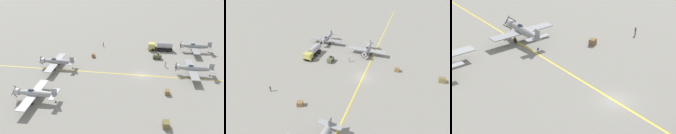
% 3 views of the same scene
% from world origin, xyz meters
% --- Properties ---
extents(ground_plane, '(400.00, 400.00, 0.00)m').
position_xyz_m(ground_plane, '(0.00, 0.00, 0.00)').
color(ground_plane, gray).
extents(taxiway_stripe, '(0.30, 160.00, 0.01)m').
position_xyz_m(taxiway_stripe, '(0.00, 0.00, 0.00)').
color(taxiway_stripe, yellow).
rests_on(taxiway_stripe, ground).
extents(airplane_near_right, '(12.00, 9.98, 3.79)m').
position_xyz_m(airplane_near_right, '(18.30, -17.04, 2.01)').
color(airplane_near_right, gray).
rests_on(airplane_near_right, ground).
extents(airplane_near_center, '(12.00, 9.98, 3.65)m').
position_xyz_m(airplane_near_center, '(2.13, -13.65, 2.01)').
color(airplane_near_center, gray).
rests_on(airplane_near_center, ground).
extents(fuel_tanker, '(2.67, 8.00, 2.98)m').
position_xyz_m(fuel_tanker, '(18.10, -5.87, 1.51)').
color(fuel_tanker, black).
rests_on(fuel_tanker, ground).
extents(tow_tractor, '(1.57, 2.60, 1.79)m').
position_xyz_m(tow_tractor, '(11.30, -4.63, 0.79)').
color(tow_tractor, '#515638').
rests_on(tow_tractor, ground).
extents(ground_crew_walking, '(0.35, 0.35, 1.62)m').
position_xyz_m(ground_crew_walking, '(18.70, 13.67, 0.89)').
color(ground_crew_walking, '#515638').
rests_on(ground_crew_walking, ground).
extents(ground_crew_inspecting, '(0.40, 0.40, 1.83)m').
position_xyz_m(ground_crew_inspecting, '(5.98, -6.73, 1.00)').
color(ground_crew_inspecting, tan).
rests_on(ground_crew_inspecting, ground).
extents(supply_crate_by_tanker, '(1.30, 1.09, 1.06)m').
position_xyz_m(supply_crate_by_tanker, '(-8.09, -6.21, 0.53)').
color(supply_crate_by_tanker, brown).
rests_on(supply_crate_by_tanker, ground).
extents(supply_crate_mid_lane, '(1.53, 1.29, 1.25)m').
position_xyz_m(supply_crate_mid_lane, '(-19.19, -5.07, 0.62)').
color(supply_crate_mid_lane, brown).
rests_on(supply_crate_mid_lane, ground).
extents(supply_crate_outboard, '(1.52, 1.40, 1.02)m').
position_xyz_m(supply_crate_outboard, '(9.72, 15.31, 0.51)').
color(supply_crate_outboard, brown).
rests_on(supply_crate_outboard, ground).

